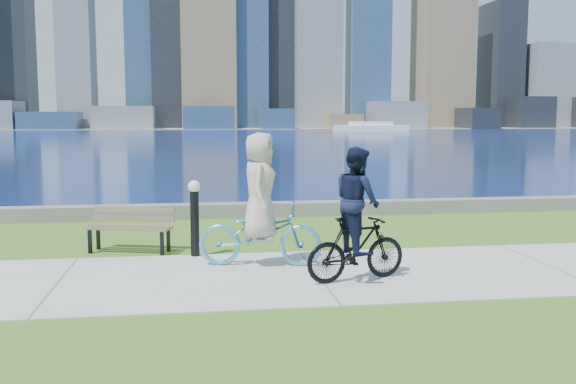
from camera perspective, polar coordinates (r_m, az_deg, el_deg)
name	(u,v)px	position (r m, az deg, el deg)	size (l,w,h in m)	color
ground	(317,275)	(10.37, 2.55, -7.40)	(320.00, 320.00, 0.00)	#386019
concrete_path	(317,275)	(10.37, 2.55, -7.35)	(80.00, 3.50, 0.02)	#A5A5A0
seawall	(271,209)	(16.36, -1.54, -1.56)	(90.00, 0.50, 0.35)	slate
bay_water	(209,137)	(81.94, -7.01, 4.91)	(320.00, 131.00, 0.01)	navy
far_shore	(203,128)	(139.91, -7.57, 5.65)	(320.00, 30.00, 0.12)	gray
city_skyline	(194,8)	(141.37, -8.32, 15.88)	(174.56, 22.62, 76.00)	slate
ferry_far	(371,127)	(109.99, 7.37, 5.71)	(12.33, 3.52, 1.67)	white
park_bench	(131,225)	(12.40, -13.80, -2.88)	(1.68, 0.98, 0.82)	black
bollard_lamp	(195,213)	(11.66, -8.30, -1.89)	(0.22, 0.22, 1.39)	black
cyclist_woman	(260,217)	(10.80, -2.50, -2.20)	(1.11, 2.19, 2.25)	#4FA6C0
cyclist_man	(357,225)	(9.84, 6.13, -2.91)	(0.88, 1.72, 2.06)	black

